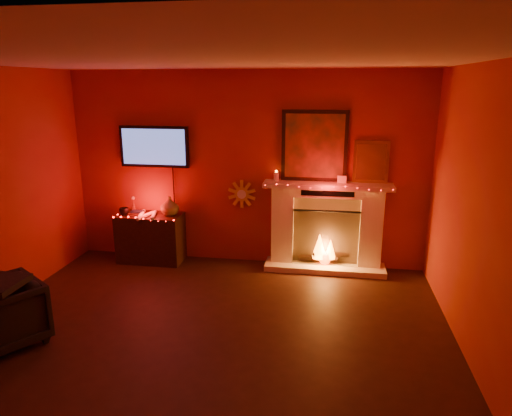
{
  "coord_description": "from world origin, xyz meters",
  "views": [
    {
      "loc": [
        1.16,
        -3.68,
        2.5
      ],
      "look_at": [
        0.28,
        1.7,
        1.02
      ],
      "focal_mm": 32.0,
      "sensor_mm": 36.0,
      "label": 1
    }
  ],
  "objects_px": {
    "tv": "(154,147)",
    "console_table": "(152,235)",
    "fireplace": "(326,218)",
    "sunburst_clock": "(242,194)",
    "armchair": "(1,315)"
  },
  "relations": [
    {
      "from": "fireplace",
      "to": "armchair",
      "type": "bearing_deg",
      "value": -141.08
    },
    {
      "from": "fireplace",
      "to": "console_table",
      "type": "xyz_separation_m",
      "value": [
        -2.49,
        -0.13,
        -0.34
      ]
    },
    {
      "from": "sunburst_clock",
      "to": "tv",
      "type": "bearing_deg",
      "value": -178.76
    },
    {
      "from": "console_table",
      "to": "sunburst_clock",
      "type": "bearing_deg",
      "value": 9.65
    },
    {
      "from": "fireplace",
      "to": "armchair",
      "type": "height_order",
      "value": "fireplace"
    },
    {
      "from": "tv",
      "to": "console_table",
      "type": "xyz_separation_m",
      "value": [
        -0.05,
        -0.19,
        -1.26
      ]
    },
    {
      "from": "tv",
      "to": "sunburst_clock",
      "type": "relative_size",
      "value": 3.1
    },
    {
      "from": "tv",
      "to": "sunburst_clock",
      "type": "xyz_separation_m",
      "value": [
        1.25,
        0.03,
        -0.65
      ]
    },
    {
      "from": "console_table",
      "to": "fireplace",
      "type": "bearing_deg",
      "value": 2.97
    },
    {
      "from": "sunburst_clock",
      "to": "armchair",
      "type": "relative_size",
      "value": 0.56
    },
    {
      "from": "fireplace",
      "to": "tv",
      "type": "height_order",
      "value": "fireplace"
    },
    {
      "from": "tv",
      "to": "console_table",
      "type": "relative_size",
      "value": 1.28
    },
    {
      "from": "tv",
      "to": "armchair",
      "type": "height_order",
      "value": "tv"
    },
    {
      "from": "tv",
      "to": "fireplace",
      "type": "bearing_deg",
      "value": -1.5
    },
    {
      "from": "sunburst_clock",
      "to": "armchair",
      "type": "height_order",
      "value": "sunburst_clock"
    }
  ]
}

